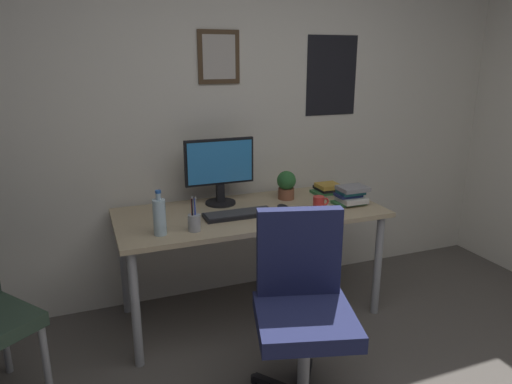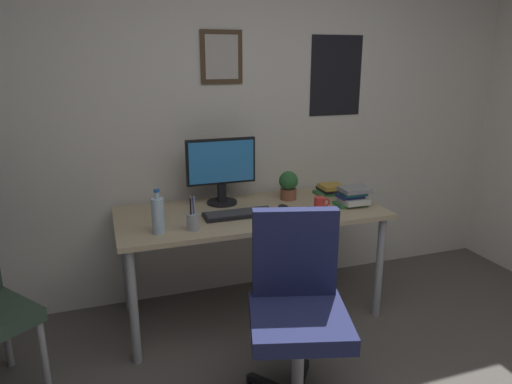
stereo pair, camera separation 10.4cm
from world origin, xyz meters
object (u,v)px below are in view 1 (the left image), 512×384
Objects in this scene: coffee_mug_near at (319,203)px; book_stack_right at (328,189)px; computer_mouse at (283,207)px; water_bottle at (160,216)px; keyboard at (239,214)px; pen_cup at (194,222)px; potted_plant at (286,184)px; office_chair at (302,299)px; book_stack_left at (351,195)px; monitor at (220,169)px.

coffee_mug_near reaches higher than book_stack_right.
water_bottle is at bearing -169.65° from computer_mouse.
pen_cup reaches higher than keyboard.
potted_plant is 0.98× the size of pen_cup.
water_bottle is 2.31× the size of coffee_mug_near.
potted_plant reaches higher than keyboard.
office_chair reaches higher than book_stack_right.
book_stack_left is at bearing -37.72° from potted_plant.
book_stack_left is (0.70, 0.70, 0.26)m from office_chair.
coffee_mug_near is at bearing -174.79° from book_stack_left.
computer_mouse is 0.23m from coffee_mug_near.
coffee_mug_near is 0.39m from book_stack_right.
pen_cup is 1.09m from book_stack_left.
office_chair is 0.85m from coffee_mug_near.
water_bottle is 1.32m from book_stack_right.
coffee_mug_near is at bearing -6.82° from keyboard.
book_stack_right is at bearing -2.52° from monitor.
monitor is at bearing 158.06° from book_stack_left.
office_chair is 2.07× the size of monitor.
computer_mouse is at bearing -39.48° from monitor.
pen_cup is at bearing -174.28° from book_stack_left.
monitor is 2.36× the size of potted_plant.
pen_cup is at bearing 122.63° from office_chair.
book_stack_right reaches higher than keyboard.
computer_mouse is 0.54× the size of book_stack_right.
potted_plant is at bearing 27.04° from pen_cup.
monitor is at bearing 147.99° from coffee_mug_near.
monitor is at bearing 177.48° from book_stack_right.
water_bottle is 1.02m from coffee_mug_near.
water_bottle is 0.20m from pen_cup.
potted_plant is 0.44m from book_stack_left.
book_stack_left is (0.80, -0.32, -0.18)m from monitor.
computer_mouse is 0.55× the size of pen_cup.
water_bottle is (-0.47, -0.42, -0.13)m from monitor.
pen_cup is at bearing -159.72° from book_stack_right.
potted_plant is (0.42, 0.23, 0.09)m from keyboard.
pen_cup is at bearing -165.66° from computer_mouse.
monitor reaches higher than potted_plant.
potted_plant is (0.35, 0.97, 0.30)m from office_chair.
water_bottle is at bearing 176.84° from pen_cup.
monitor is 2.21× the size of book_stack_left.
keyboard is 1.70× the size of water_bottle.
monitor is 1.82× the size of water_bottle.
keyboard is at bearing -178.29° from computer_mouse.
water_bottle reaches higher than pen_cup.
monitor is 0.88m from book_stack_left.
monitor reaches higher than pen_cup.
office_chair is 4.65× the size of book_stack_right.
computer_mouse is at bearing 10.35° from water_bottle.
keyboard is 0.35m from pen_cup.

